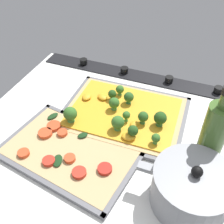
% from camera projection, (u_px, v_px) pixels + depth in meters
% --- Properties ---
extents(ground_plane, '(0.83, 0.67, 0.03)m').
position_uv_depth(ground_plane, '(117.00, 138.00, 0.76)').
color(ground_plane, silver).
extents(stove_control_panel, '(0.80, 0.07, 0.03)m').
position_uv_depth(stove_control_panel, '(146.00, 77.00, 0.96)').
color(stove_control_panel, black).
rests_on(stove_control_panel, ground_plane).
extents(baking_tray_front, '(0.37, 0.29, 0.01)m').
position_uv_depth(baking_tray_front, '(124.00, 115.00, 0.81)').
color(baking_tray_front, slate).
rests_on(baking_tray_front, ground_plane).
extents(broccoli_pizza, '(0.35, 0.27, 0.06)m').
position_uv_depth(broccoli_pizza, '(123.00, 113.00, 0.79)').
color(broccoli_pizza, tan).
rests_on(broccoli_pizza, baking_tray_front).
extents(baking_tray_back, '(0.38, 0.28, 0.01)m').
position_uv_depth(baking_tray_back, '(71.00, 153.00, 0.70)').
color(baking_tray_back, slate).
rests_on(baking_tray_back, ground_plane).
extents(veggie_pizza_back, '(0.35, 0.25, 0.02)m').
position_uv_depth(veggie_pizza_back, '(69.00, 151.00, 0.70)').
color(veggie_pizza_back, tan).
rests_on(veggie_pizza_back, baking_tray_back).
extents(cooking_pot, '(0.24, 0.17, 0.12)m').
position_uv_depth(cooking_pot, '(191.00, 188.00, 0.57)').
color(cooking_pot, gray).
rests_on(cooking_pot, ground_plane).
extents(oil_bottle, '(0.06, 0.06, 0.24)m').
position_uv_depth(oil_bottle, '(212.00, 137.00, 0.61)').
color(oil_bottle, '#476B2D').
rests_on(oil_bottle, ground_plane).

